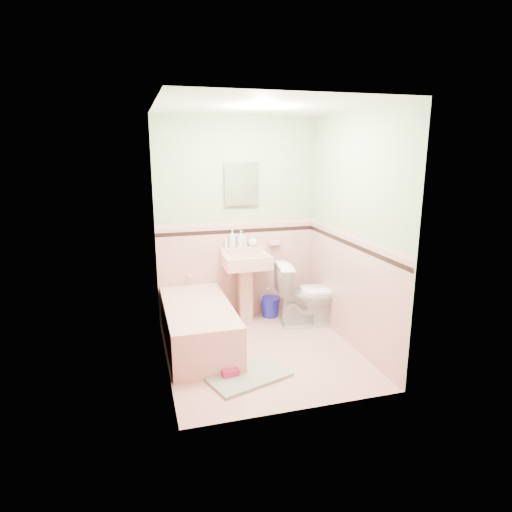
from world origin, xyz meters
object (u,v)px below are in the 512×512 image
object	(u,v)px
medicine_cabinet	(241,184)
soap_bottle_left	(232,238)
sink	(246,289)
toilet	(308,294)
soap_bottle_mid	(241,239)
soap_bottle_right	(253,240)
bucket	(270,307)
bathtub	(198,327)
shoe	(231,373)

from	to	relation	value
medicine_cabinet	soap_bottle_left	bearing A→B (deg)	-166.81
medicine_cabinet	sink	bearing A→B (deg)	-90.00
medicine_cabinet	toilet	distance (m)	1.56
medicine_cabinet	soap_bottle_mid	distance (m)	0.67
toilet	soap_bottle_right	bearing A→B (deg)	58.98
medicine_cabinet	soap_bottle_mid	bearing A→B (deg)	-121.28
soap_bottle_left	medicine_cabinet	bearing A→B (deg)	13.19
soap_bottle_left	bucket	xyz separation A→B (m)	(0.47, -0.07, -0.92)
sink	bucket	size ratio (longest dim) A/B	3.44
soap_bottle_mid	bathtub	bearing A→B (deg)	-132.99
soap_bottle_left	bucket	world-z (taller)	soap_bottle_left
toilet	bucket	xyz separation A→B (m)	(-0.36, 0.38, -0.27)
bathtub	sink	size ratio (longest dim) A/B	1.72
soap_bottle_left	shoe	bearing A→B (deg)	-104.01
soap_bottle_right	shoe	xyz separation A→B (m)	(-0.63, -1.49, -0.94)
soap_bottle_left	toilet	size ratio (longest dim) A/B	0.29
soap_bottle_mid	shoe	size ratio (longest dim) A/B	1.32
medicine_cabinet	soap_bottle_right	bearing A→B (deg)	-12.89
soap_bottle_mid	toilet	size ratio (longest dim) A/B	0.26
sink	bucket	bearing A→B (deg)	16.97
sink	soap_bottle_left	bearing A→B (deg)	125.42
sink	soap_bottle_mid	size ratio (longest dim) A/B	4.21
bathtub	medicine_cabinet	bearing A→B (deg)	47.42
soap_bottle_left	toilet	bearing A→B (deg)	-28.70
bucket	soap_bottle_right	bearing A→B (deg)	160.81
sink	soap_bottle_mid	distance (m)	0.62
bathtub	bucket	world-z (taller)	bathtub
soap_bottle_right	shoe	size ratio (longest dim) A/B	0.96
sink	soap_bottle_left	world-z (taller)	soap_bottle_left
medicine_cabinet	bathtub	bearing A→B (deg)	-132.58
soap_bottle_mid	soap_bottle_left	bearing A→B (deg)	180.00
medicine_cabinet	shoe	world-z (taller)	medicine_cabinet
bathtub	medicine_cabinet	world-z (taller)	medicine_cabinet
bathtub	bucket	xyz separation A→B (m)	(1.03, 0.64, -0.10)
sink	soap_bottle_mid	bearing A→B (deg)	95.78
soap_bottle_left	bucket	distance (m)	1.03
soap_bottle_mid	toilet	bearing A→B (deg)	-32.24
bathtub	sink	world-z (taller)	sink
sink	toilet	xyz separation A→B (m)	(0.70, -0.28, -0.04)
soap_bottle_left	soap_bottle_right	distance (m)	0.26
sink	toilet	bearing A→B (deg)	-21.37
medicine_cabinet	soap_bottle_left	size ratio (longest dim) A/B	1.96
bathtub	soap_bottle_mid	bearing A→B (deg)	47.01
bathtub	toilet	bearing A→B (deg)	10.42
soap_bottle_right	shoe	distance (m)	1.87
bathtub	medicine_cabinet	distance (m)	1.78
medicine_cabinet	bucket	world-z (taller)	medicine_cabinet
bathtub	bucket	bearing A→B (deg)	31.78
bathtub	toilet	distance (m)	1.42
shoe	soap_bottle_left	bearing A→B (deg)	67.17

